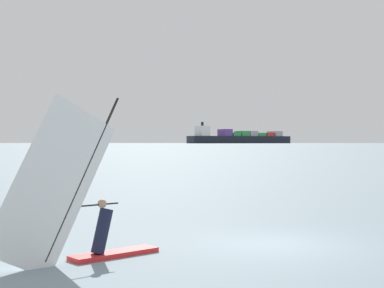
% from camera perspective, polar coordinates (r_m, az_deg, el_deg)
% --- Properties ---
extents(ground_plane, '(4000.00, 4000.00, 0.00)m').
position_cam_1_polar(ground_plane, '(15.56, 8.67, -10.18)').
color(ground_plane, gray).
extents(windsurfer, '(3.19, 3.52, 4.19)m').
position_cam_1_polar(windsurfer, '(13.27, -11.52, -6.89)').
color(windsurfer, red).
rests_on(windsurfer, ground_plane).
extents(cargo_ship, '(156.61, 105.02, 32.02)m').
position_cam_1_polar(cargo_ship, '(849.06, 4.83, 0.65)').
color(cargo_ship, black).
rests_on(cargo_ship, ground_plane).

